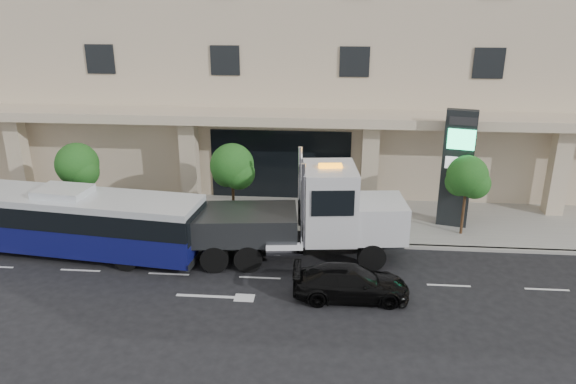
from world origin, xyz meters
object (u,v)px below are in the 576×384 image
tow_truck (307,217)px  black_sedan (351,283)px  city_bus (67,220)px  signage_pylon (457,168)px

tow_truck → black_sedan: bearing=-66.0°
city_bus → black_sedan: bearing=-6.2°
city_bus → signage_pylon: 18.99m
tow_truck → black_sedan: size_ratio=2.36×
signage_pylon → black_sedan: bearing=-111.8°
tow_truck → black_sedan: 4.07m
city_bus → signage_pylon: signage_pylon is taller
tow_truck → signage_pylon: bearing=23.6°
black_sedan → signage_pylon: bearing=-37.5°
tow_truck → black_sedan: (1.93, -3.31, -1.37)m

